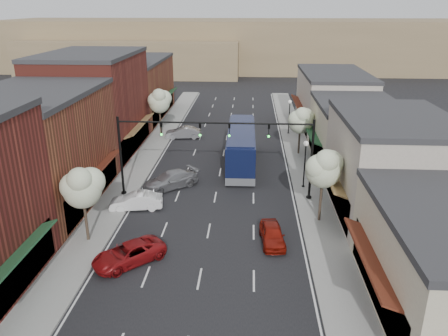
% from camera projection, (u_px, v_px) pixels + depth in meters
% --- Properties ---
extents(ground, '(160.00, 160.00, 0.00)m').
position_uv_depth(ground, '(206.00, 245.00, 30.21)').
color(ground, black).
rests_on(ground, ground).
extents(sidewalk_left, '(2.80, 73.00, 0.15)m').
position_uv_depth(sidewalk_left, '(147.00, 155.00, 47.95)').
color(sidewalk_left, gray).
rests_on(sidewalk_left, ground).
extents(sidewalk_right, '(2.80, 73.00, 0.15)m').
position_uv_depth(sidewalk_right, '(301.00, 158.00, 46.99)').
color(sidewalk_right, gray).
rests_on(sidewalk_right, ground).
extents(curb_left, '(0.25, 73.00, 0.17)m').
position_uv_depth(curb_left, '(159.00, 155.00, 47.87)').
color(curb_left, gray).
rests_on(curb_left, ground).
extents(curb_right, '(0.25, 73.00, 0.17)m').
position_uv_depth(curb_right, '(288.00, 158.00, 47.07)').
color(curb_right, gray).
rests_on(curb_right, ground).
extents(bldg_left_midnear, '(10.14, 14.10, 9.40)m').
position_uv_depth(bldg_left_midnear, '(36.00, 150.00, 35.00)').
color(bldg_left_midnear, brown).
rests_on(bldg_left_midnear, ground).
extents(bldg_left_midfar, '(10.14, 14.10, 10.90)m').
position_uv_depth(bldg_left_midfar, '(94.00, 104.00, 47.82)').
color(bldg_left_midfar, maroon).
rests_on(bldg_left_midfar, ground).
extents(bldg_left_far, '(10.14, 18.10, 8.40)m').
position_uv_depth(bldg_left_far, '(133.00, 89.00, 63.20)').
color(bldg_left_far, brown).
rests_on(bldg_left_far, ground).
extents(bldg_right_midnear, '(9.14, 12.10, 7.90)m').
position_uv_depth(bldg_right_midnear, '(390.00, 166.00, 33.66)').
color(bldg_right_midnear, '#B5A99B').
rests_on(bldg_right_midnear, ground).
extents(bldg_right_midfar, '(9.14, 12.10, 6.40)m').
position_uv_depth(bldg_right_midfar, '(355.00, 133.00, 45.14)').
color(bldg_right_midfar, beige).
rests_on(bldg_right_midfar, ground).
extents(bldg_right_far, '(9.14, 16.10, 7.40)m').
position_uv_depth(bldg_right_far, '(332.00, 100.00, 58.04)').
color(bldg_right_far, '#B5A99B').
rests_on(bldg_right_far, ground).
extents(hill_far, '(120.00, 30.00, 12.00)m').
position_uv_depth(hill_far, '(241.00, 44.00, 112.20)').
color(hill_far, '#7A6647').
rests_on(hill_far, ground).
extents(hill_near, '(50.00, 20.00, 8.00)m').
position_uv_depth(hill_near, '(133.00, 57.00, 103.12)').
color(hill_near, '#7A6647').
rests_on(hill_near, ground).
extents(signal_mast_right, '(8.22, 0.46, 7.00)m').
position_uv_depth(signal_mast_right, '(283.00, 147.00, 35.74)').
color(signal_mast_right, black).
rests_on(signal_mast_right, ground).
extents(signal_mast_left, '(8.22, 0.46, 7.00)m').
position_uv_depth(signal_mast_left, '(148.00, 145.00, 36.38)').
color(signal_mast_left, black).
rests_on(signal_mast_left, ground).
extents(tree_right_near, '(2.85, 2.65, 5.95)m').
position_uv_depth(tree_right_near, '(324.00, 167.00, 31.86)').
color(tree_right_near, '#47382B').
rests_on(tree_right_near, ground).
extents(tree_right_far, '(2.85, 2.65, 5.43)m').
position_uv_depth(tree_right_far, '(301.00, 120.00, 46.97)').
color(tree_right_far, '#47382B').
rests_on(tree_right_far, ground).
extents(tree_left_near, '(2.85, 2.65, 5.69)m').
position_uv_depth(tree_left_near, '(82.00, 186.00, 29.15)').
color(tree_left_near, '#47382B').
rests_on(tree_left_near, ground).
extents(tree_left_far, '(2.85, 2.65, 6.13)m').
position_uv_depth(tree_left_far, '(159.00, 100.00, 53.31)').
color(tree_left_far, '#47382B').
rests_on(tree_left_far, ground).
extents(lamp_post_near, '(0.44, 0.44, 4.44)m').
position_uv_depth(lamp_post_near, '(305.00, 157.00, 38.52)').
color(lamp_post_near, black).
rests_on(lamp_post_near, ground).
extents(lamp_post_far, '(0.44, 0.44, 4.44)m').
position_uv_depth(lamp_post_far, '(289.00, 111.00, 54.87)').
color(lamp_post_far, black).
rests_on(lamp_post_far, ground).
extents(coach_bus, '(2.91, 12.59, 3.84)m').
position_uv_depth(coach_bus, '(241.00, 146.00, 44.68)').
color(coach_bus, '#0D1436').
rests_on(coach_bus, ground).
extents(red_hatchback, '(1.93, 4.01, 1.32)m').
position_uv_depth(red_hatchback, '(272.00, 234.00, 30.24)').
color(red_hatchback, maroon).
rests_on(red_hatchback, ground).
extents(parked_car_a, '(4.95, 4.82, 1.31)m').
position_uv_depth(parked_car_a, '(129.00, 254.00, 27.90)').
color(parked_car_a, maroon).
rests_on(parked_car_a, ground).
extents(parked_car_b, '(4.40, 2.14, 1.39)m').
position_uv_depth(parked_car_b, '(136.00, 201.00, 35.29)').
color(parked_car_b, white).
rests_on(parked_car_b, ground).
extents(parked_car_c, '(5.38, 4.92, 1.51)m').
position_uv_depth(parked_car_c, '(170.00, 180.00, 39.36)').
color(parked_car_c, gray).
rests_on(parked_car_c, ground).
extents(parked_car_e, '(4.55, 2.04, 1.45)m').
position_uv_depth(parked_car_e, '(183.00, 133.00, 53.99)').
color(parked_car_e, gray).
rests_on(parked_car_e, ground).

